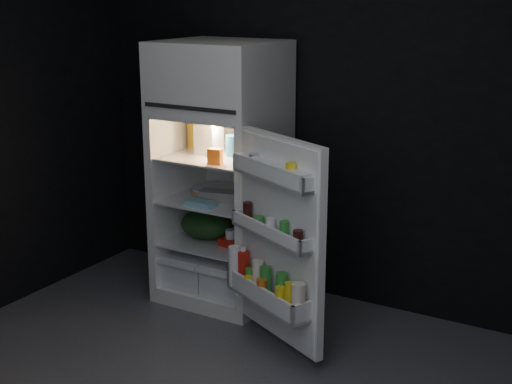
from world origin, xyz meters
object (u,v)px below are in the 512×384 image
Objects in this scene: egg_carton at (223,196)px; milk_jug at (209,136)px; refrigerator at (223,164)px; fridge_door at (276,244)px; yogurt_tray at (238,243)px.

milk_jug is at bearing 146.20° from egg_carton.
refrigerator reaches higher than egg_carton.
yogurt_tray is (-0.53, 0.43, -0.23)m from fridge_door.
refrigerator is 7.42× the size of milk_jug.
milk_jug is at bearing 147.85° from fridge_door.
refrigerator is at bearing 157.00° from yogurt_tray.
fridge_door is at bearing -37.20° from refrigerator.
egg_carton reaches higher than yogurt_tray.
refrigerator is at bearing 24.24° from milk_jug.
yogurt_tray is (0.19, -0.11, -0.50)m from refrigerator.
egg_carton is at bearing 145.63° from fridge_door.
fridge_door is 1.05m from milk_jug.
yogurt_tray is (0.12, -0.01, -0.31)m from egg_carton.
refrigerator is at bearing 142.80° from fridge_door.
yogurt_tray is at bearing 140.67° from fridge_door.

